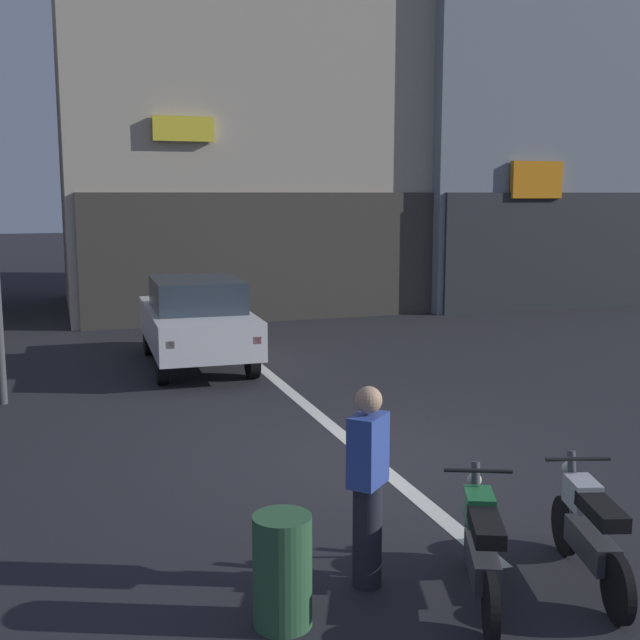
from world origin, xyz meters
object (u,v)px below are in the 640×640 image
object	(u,v)px
motorcycle_green_row_leftmost	(481,546)
motorcycle_silver_row_left_mid	(589,531)
trash_bin	(282,571)
person_by_motorcycles	(368,485)
car_white_crossing_near	(197,319)

from	to	relation	value
motorcycle_green_row_leftmost	motorcycle_silver_row_left_mid	xyz separation A→B (m)	(0.98, -0.03, 0.00)
motorcycle_green_row_leftmost	motorcycle_silver_row_left_mid	distance (m)	0.98
motorcycle_green_row_leftmost	motorcycle_silver_row_left_mid	size ratio (longest dim) A/B	0.97
motorcycle_silver_row_left_mid	trash_bin	world-z (taller)	motorcycle_silver_row_left_mid
motorcycle_silver_row_left_mid	person_by_motorcycles	distance (m)	1.86
person_by_motorcycles	trash_bin	distance (m)	0.99
car_white_crossing_near	motorcycle_silver_row_left_mid	world-z (taller)	car_white_crossing_near
car_white_crossing_near	trash_bin	bearing A→B (deg)	-95.92
motorcycle_green_row_leftmost	person_by_motorcycles	bearing A→B (deg)	144.61
car_white_crossing_near	person_by_motorcycles	size ratio (longest dim) A/B	2.49
car_white_crossing_near	motorcycle_silver_row_left_mid	xyz separation A→B (m)	(1.59, -9.36, -0.43)
car_white_crossing_near	motorcycle_green_row_leftmost	xyz separation A→B (m)	(0.61, -9.33, -0.43)
car_white_crossing_near	trash_bin	size ratio (longest dim) A/B	4.88
car_white_crossing_near	motorcycle_green_row_leftmost	bearing A→B (deg)	-86.25
motorcycle_green_row_leftmost	trash_bin	size ratio (longest dim) A/B	1.84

